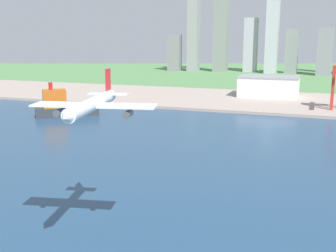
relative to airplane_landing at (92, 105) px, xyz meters
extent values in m
plane|color=#568750|center=(-8.71, 120.76, -44.12)|extent=(2400.00, 2400.00, 0.00)
cube|color=navy|center=(-8.71, 60.76, -44.04)|extent=(840.00, 360.00, 0.15)
cube|color=#A7958A|center=(-8.71, 310.76, -42.87)|extent=(840.00, 140.00, 2.50)
cylinder|color=white|center=(-0.02, 0.11, 0.12)|extent=(10.72, 35.17, 3.63)
cone|color=white|center=(3.86, -18.53, 0.12)|extent=(4.19, 4.61, 3.45)
cube|color=white|center=(-0.38, 1.83, -0.42)|extent=(35.20, 14.58, 0.50)
cube|color=red|center=(-3.25, 15.60, 4.11)|extent=(1.35, 4.23, 8.71)
cube|color=white|center=(-3.25, 15.60, 0.85)|extent=(12.89, 6.31, 0.36)
cylinder|color=#4C4F54|center=(9.25, 2.76, -2.42)|extent=(2.96, 5.23, 2.00)
cylinder|color=#4C4F54|center=(-9.58, -1.17, -2.42)|extent=(2.96, 5.23, 2.00)
cube|color=#2D3338|center=(-129.71, 184.81, -40.36)|extent=(46.07, 40.39, 7.21)
cube|color=#BF5919|center=(-137.02, 178.95, -29.62)|extent=(20.34, 19.23, 14.27)
cylinder|color=red|center=(-138.94, 177.42, -19.61)|extent=(3.00, 3.00, 5.77)
cube|color=#B72D23|center=(69.15, 270.67, -24.76)|extent=(2.20, 2.20, 33.71)
cube|color=#B72D23|center=(69.15, 278.67, -24.76)|extent=(2.20, 2.20, 33.71)
cube|color=white|center=(10.47, 337.10, -31.96)|extent=(57.95, 41.05, 19.32)
cube|color=gray|center=(10.47, 337.10, -21.70)|extent=(59.11, 41.88, 1.20)
cube|color=gray|center=(-198.77, 652.98, -10.88)|extent=(23.43, 16.70, 66.48)
cube|color=gray|center=(-162.61, 654.34, 19.48)|extent=(18.60, 23.26, 127.19)
cube|color=gray|center=(-112.68, 658.36, 34.36)|extent=(24.16, 21.49, 156.94)
cube|color=#AEAAB8|center=(-60.47, 669.93, 3.41)|extent=(23.45, 14.77, 95.06)
cube|color=#AEB1BB|center=(-21.91, 653.42, 23.44)|extent=(20.13, 27.23, 135.11)
cube|color=gray|center=(10.97, 663.85, -6.42)|extent=(21.14, 18.27, 75.40)
cube|color=gray|center=(64.52, 638.98, -5.79)|extent=(24.24, 27.74, 76.65)
camera|label=1|loc=(56.66, -97.93, 17.89)|focal=44.78mm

